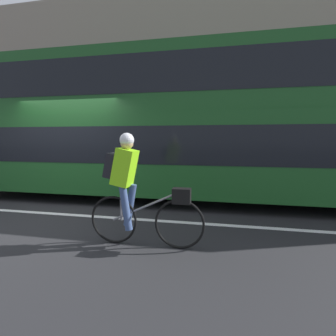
# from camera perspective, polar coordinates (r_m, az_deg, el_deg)

# --- Properties ---
(ground_plane) EXTENTS (80.00, 80.00, 0.00)m
(ground_plane) POSITION_cam_1_polar(r_m,az_deg,el_deg) (6.26, -23.75, -8.97)
(ground_plane) COLOR #232326
(road_center_line) EXTENTS (50.00, 0.14, 0.01)m
(road_center_line) POSITION_cam_1_polar(r_m,az_deg,el_deg) (6.22, -23.99, -9.03)
(road_center_line) COLOR silver
(road_center_line) RESTS_ON ground_plane
(sidewalk_curb) EXTENTS (60.00, 1.98, 0.12)m
(sidewalk_curb) POSITION_cam_1_polar(r_m,az_deg,el_deg) (11.06, -6.98, -1.59)
(sidewalk_curb) COLOR gray
(sidewalk_curb) RESTS_ON ground_plane
(building_facade) EXTENTS (60.00, 0.30, 7.94)m
(building_facade) POSITION_cam_1_polar(r_m,az_deg,el_deg) (12.27, -5.43, 17.55)
(building_facade) COLOR gray
(building_facade) RESTS_ON ground_plane
(bus) EXTENTS (11.91, 2.46, 3.67)m
(bus) POSITION_cam_1_polar(r_m,az_deg,el_deg) (6.80, 3.71, 10.05)
(bus) COLOR black
(bus) RESTS_ON ground_plane
(cyclist_on_bike) EXTENTS (1.76, 0.32, 1.69)m
(cyclist_on_bike) POSITION_cam_1_polar(r_m,az_deg,el_deg) (3.92, -7.46, -3.94)
(cyclist_on_bike) COLOR black
(cyclist_on_bike) RESTS_ON ground_plane
(trash_bin) EXTENTS (0.59, 0.59, 0.91)m
(trash_bin) POSITION_cam_1_polar(r_m,az_deg,el_deg) (10.64, 26.48, 0.25)
(trash_bin) COLOR #515156
(trash_bin) RESTS_ON sidewalk_curb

